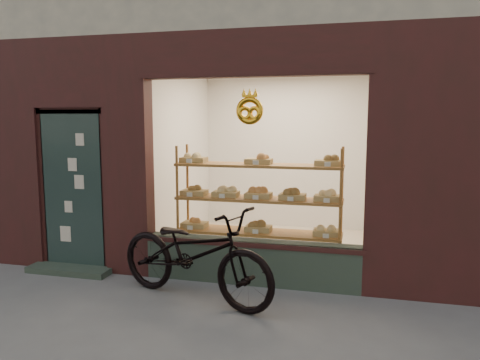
# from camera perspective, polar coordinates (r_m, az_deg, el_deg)

# --- Properties ---
(display_shelf) EXTENTS (2.20, 0.45, 1.70)m
(display_shelf) POSITION_cam_1_polar(r_m,az_deg,el_deg) (6.22, 2.26, -3.67)
(display_shelf) COLOR brown
(display_shelf) RESTS_ON ground
(bicycle) EXTENTS (2.21, 1.33, 1.09)m
(bicycle) POSITION_cam_1_polar(r_m,az_deg,el_deg) (5.37, -5.59, -8.89)
(bicycle) COLOR black
(bicycle) RESTS_ON ground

